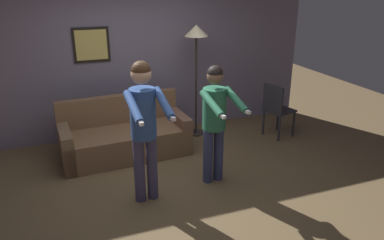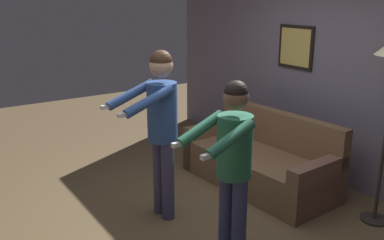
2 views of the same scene
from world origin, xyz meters
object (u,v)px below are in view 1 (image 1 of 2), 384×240
torchiere_lamp (196,41)px  dining_chair_distant (276,108)px  person_standing_left (144,120)px  person_standing_right (215,115)px  couch (125,137)px

torchiere_lamp → dining_chair_distant: torchiere_lamp is taller
person_standing_left → person_standing_right: 0.97m
couch → dining_chair_distant: (2.56, -0.21, 0.25)m
couch → torchiere_lamp: bearing=15.9°
person_standing_left → dining_chair_distant: size_ratio=1.87×
dining_chair_distant → couch: bearing=175.2°
couch → torchiere_lamp: size_ratio=1.03×
person_standing_right → couch: bearing=127.7°
torchiere_lamp → person_standing_left: 2.27m
person_standing_left → person_standing_right: size_ratio=1.10×
dining_chair_distant → person_standing_right: bearing=-147.2°
torchiere_lamp → person_standing_right: size_ratio=1.19×
person_standing_left → torchiere_lamp: bearing=53.2°
torchiere_lamp → couch: bearing=-164.1°
couch → person_standing_left: size_ratio=1.12×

